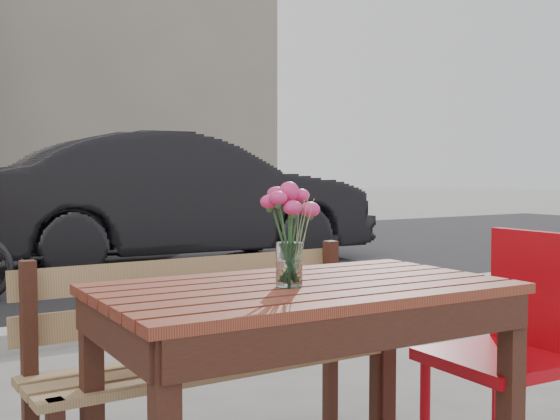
% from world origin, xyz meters
% --- Properties ---
extents(main_table, '(1.27, 0.78, 0.77)m').
position_xyz_m(main_table, '(0.10, 0.19, 0.64)').
color(main_table, maroon).
rests_on(main_table, ground).
extents(main_bench, '(1.35, 0.40, 0.84)m').
position_xyz_m(main_bench, '(0.04, 0.72, 0.51)').
color(main_bench, '#97744E').
rests_on(main_bench, ground).
extents(red_chair, '(0.47, 0.47, 0.89)m').
position_xyz_m(red_chair, '(0.93, 0.05, 0.52)').
color(red_chair, '#B80812').
rests_on(red_chair, ground).
extents(main_vase, '(0.17, 0.17, 0.31)m').
position_xyz_m(main_vase, '(0.03, 0.17, 0.96)').
color(main_vase, white).
rests_on(main_vase, main_table).
extents(parked_car, '(4.83, 1.94, 1.56)m').
position_xyz_m(parked_car, '(2.45, 6.26, 0.78)').
color(parked_car, black).
rests_on(parked_car, ground).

